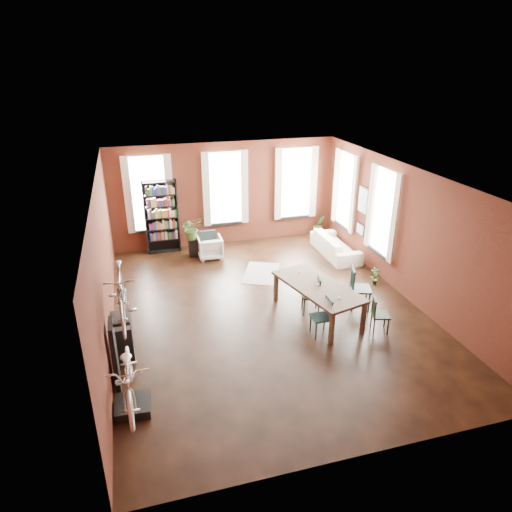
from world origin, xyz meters
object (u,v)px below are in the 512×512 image
object	(u,v)px
dining_table	(317,300)
bookshelf	(162,217)
dining_chair_d	(360,289)
dining_chair_b	(311,295)
cream_sofa	(336,242)
white_armchair	(210,246)
console_table	(123,338)
bike_trainer	(133,406)
dining_chair_a	(321,317)
bicycle_floor	(126,355)
plant_stand	(193,247)
dining_chair_c	(380,315)

from	to	relation	value
dining_table	bookshelf	distance (m)	5.75
dining_table	dining_chair_d	world-z (taller)	dining_chair_d
dining_chair_b	cream_sofa	size ratio (longest dim) A/B	0.43
bookshelf	white_armchair	xyz separation A→B (m)	(1.27, -0.88, -0.74)
dining_table	console_table	world-z (taller)	console_table
bike_trainer	dining_chair_d	bearing A→B (deg)	21.45
dining_chair_b	cream_sofa	bearing A→B (deg)	159.30
dining_chair_a	bookshelf	world-z (taller)	bookshelf
dining_chair_a	bicycle_floor	distance (m)	4.20
bicycle_floor	bike_trainer	bearing A→B (deg)	-88.91
bike_trainer	dining_chair_a	bearing A→B (deg)	17.96
dining_chair_b	white_armchair	xyz separation A→B (m)	(-1.67, 3.78, -0.09)
cream_sofa	plant_stand	bearing A→B (deg)	75.48
dining_chair_b	console_table	size ratio (longest dim) A/B	1.12
dining_chair_d	console_table	world-z (taller)	dining_chair_d
dining_chair_a	white_armchair	size ratio (longest dim) A/B	1.20
bike_trainer	plant_stand	xyz separation A→B (m)	(1.98, 6.24, 0.19)
cream_sofa	dining_chair_c	bearing A→B (deg)	168.22
bookshelf	bicycle_floor	bearing A→B (deg)	-99.66
plant_stand	dining_chair_d	bearing A→B (deg)	-51.39
bookshelf	console_table	bearing A→B (deg)	-103.83
dining_table	cream_sofa	bearing A→B (deg)	43.74
dining_chair_d	bookshelf	distance (m)	6.36
white_armchair	cream_sofa	size ratio (longest dim) A/B	0.34
dining_chair_a	dining_chair_b	xyz separation A→B (m)	(0.15, 0.94, 0.02)
dining_table	dining_chair_c	bearing A→B (deg)	-57.15
bike_trainer	dining_chair_c	bearing A→B (deg)	11.45
bookshelf	bike_trainer	bearing A→B (deg)	-99.60
cream_sofa	dining_chair_d	bearing A→B (deg)	165.28
dining_table	dining_chair_a	xyz separation A→B (m)	(-0.23, -0.75, 0.04)
console_table	bookshelf	bearing A→B (deg)	76.17
cream_sofa	bike_trainer	bearing A→B (deg)	130.24
dining_chair_d	cream_sofa	world-z (taller)	dining_chair_d
dining_chair_a	dining_chair_d	distance (m)	1.57
bike_trainer	dining_chair_b	bearing A→B (deg)	28.39
dining_table	plant_stand	xyz separation A→B (m)	(-2.21, 4.21, -0.12)
dining_table	bike_trainer	distance (m)	4.67
dining_chair_d	cream_sofa	distance (m)	3.20
dining_chair_c	plant_stand	xyz separation A→B (m)	(-3.28, 5.18, -0.12)
dining_chair_a	dining_chair_b	world-z (taller)	dining_chair_b
bicycle_floor	plant_stand	bearing A→B (deg)	71.84
dining_chair_a	plant_stand	size ratio (longest dim) A/B	1.56
console_table	white_armchair	bearing A→B (deg)	59.43
dining_chair_c	dining_table	bearing A→B (deg)	64.89
dining_chair_b	cream_sofa	world-z (taller)	dining_chair_b
dining_chair_c	white_armchair	distance (m)	5.68
dining_chair_b	dining_chair_d	bearing A→B (deg)	96.97
dining_chair_c	bicycle_floor	world-z (taller)	bicycle_floor
dining_chair_a	bicycle_floor	size ratio (longest dim) A/B	0.46
dining_chair_a	console_table	xyz separation A→B (m)	(-4.07, 0.39, -0.03)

